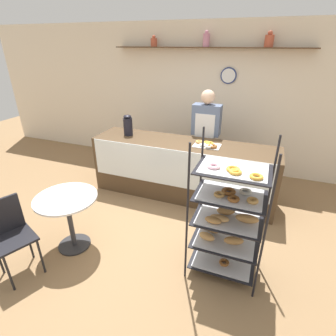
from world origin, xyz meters
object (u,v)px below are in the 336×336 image
Objects in this scene: pastry_rack at (227,218)px; cafe_table at (68,210)px; person_worker at (206,135)px; coffee_carafe at (128,125)px; cafe_chair at (10,230)px; donut_tray_counter at (207,145)px.

cafe_table is (-1.82, -0.27, -0.17)m from pastry_rack.
coffee_carafe is at bearing -157.68° from person_worker.
pastry_rack is 0.94× the size of person_worker.
person_worker is (-0.71, 1.92, 0.20)m from pastry_rack.
pastry_rack is 2.29m from cafe_chair.
cafe_table is 2.11× the size of coffee_carafe.
cafe_chair is at bearing -117.70° from person_worker.
donut_tray_counter is at bearing -13.17° from cafe_chair.
person_worker reaches higher than coffee_carafe.
cafe_chair is 2.31m from coffee_carafe.
donut_tray_counter reaches higher than cafe_chair.
person_worker is 4.88× the size of coffee_carafe.
pastry_rack is at bearing -46.66° from cafe_chair.
pastry_rack is at bearing -68.11° from donut_tray_counter.
donut_tray_counter is at bearing -1.91° from coffee_carafe.
pastry_rack reaches higher than cafe_chair.
cafe_table is at bearing -7.84° from cafe_chair.
coffee_carafe is 1.36m from donut_tray_counter.
person_worker is 2.49m from cafe_table.
person_worker is 1.31m from coffee_carafe.
pastry_rack is 1.85m from cafe_table.
person_worker is at bearing 22.32° from coffee_carafe.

